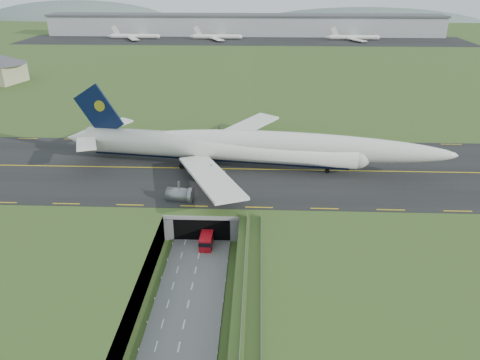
{
  "coord_description": "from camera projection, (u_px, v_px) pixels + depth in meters",
  "views": [
    {
      "loc": [
        11.55,
        -77.04,
        52.74
      ],
      "look_at": [
        7.59,
        20.0,
        8.93
      ],
      "focal_mm": 35.0,
      "sensor_mm": 36.0,
      "label": 1
    }
  ],
  "objects": [
    {
      "name": "guideway",
      "position": [
        252.0,
        305.0,
        72.28
      ],
      "size": [
        3.0,
        53.0,
        7.05
      ],
      "color": "#A8A8A3",
      "rests_on": "ground"
    },
    {
      "name": "taxiway",
      "position": [
        213.0,
        169.0,
        119.84
      ],
      "size": [
        800.0,
        44.0,
        0.18
      ],
      "primitive_type": "cube",
      "color": "black",
      "rests_on": "airfield_deck"
    },
    {
      "name": "airfield_deck",
      "position": [
        197.0,
        249.0,
        91.05
      ],
      "size": [
        800.0,
        800.0,
        6.0
      ],
      "primitive_type": "cube",
      "color": "gray",
      "rests_on": "ground"
    },
    {
      "name": "trench_road",
      "position": [
        192.0,
        285.0,
        85.41
      ],
      "size": [
        12.0,
        75.0,
        0.2
      ],
      "primitive_type": "cube",
      "color": "slate",
      "rests_on": "ground"
    },
    {
      "name": "service_building",
      "position": [
        0.0,
        66.0,
        208.38
      ],
      "size": [
        28.12,
        28.12,
        12.63
      ],
      "rotation": [
        0.0,
        0.0,
        -0.25
      ],
      "color": "#B8B185",
      "rests_on": "ground"
    },
    {
      "name": "cargo_terminal",
      "position": [
        245.0,
        25.0,
        359.25
      ],
      "size": [
        320.0,
        67.0,
        15.6
      ],
      "color": "#B2B2B2",
      "rests_on": "ground"
    },
    {
      "name": "distant_hills",
      "position": [
        311.0,
        30.0,
        483.18
      ],
      "size": [
        700.0,
        91.0,
        60.0
      ],
      "color": "slate",
      "rests_on": "ground"
    },
    {
      "name": "ground",
      "position": [
        198.0,
        262.0,
        92.29
      ],
      "size": [
        900.0,
        900.0,
        0.0
      ],
      "primitive_type": "plane",
      "color": "#3D5723",
      "rests_on": "ground"
    },
    {
      "name": "tunnel_portal",
      "position": [
        206.0,
        208.0,
        106.14
      ],
      "size": [
        17.0,
        22.3,
        6.0
      ],
      "color": "gray",
      "rests_on": "ground"
    },
    {
      "name": "jumbo_jet",
      "position": [
        245.0,
        147.0,
        118.34
      ],
      "size": [
        99.78,
        62.8,
        20.97
      ],
      "rotation": [
        0.0,
        0.0,
        -0.14
      ],
      "color": "white",
      "rests_on": "ground"
    },
    {
      "name": "shuttle_tram",
      "position": [
        207.0,
        239.0,
        97.3
      ],
      "size": [
        2.71,
        6.76,
        2.76
      ],
      "rotation": [
        0.0,
        0.0,
        -0.02
      ],
      "color": "red",
      "rests_on": "ground"
    }
  ]
}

